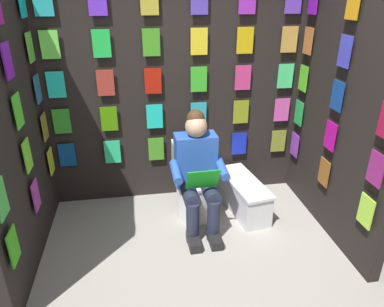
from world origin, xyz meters
name	(u,v)px	position (x,y,z in m)	size (l,w,h in m)	color
ground_plane	(206,304)	(0.00, 0.00, 0.00)	(30.00, 30.00, 0.00)	#9E998E
display_wall_back	(175,95)	(0.00, -1.75, 1.17)	(2.82, 0.14, 2.34)	black
display_wall_left	(342,115)	(-1.41, -0.85, 1.17)	(0.14, 1.70, 2.34)	black
display_wall_right	(12,133)	(1.41, -0.85, 1.17)	(0.14, 1.70, 2.34)	black
toilet	(193,186)	(-0.11, -1.26, 0.33)	(0.41, 0.56, 0.77)	white
person_reading	(198,172)	(-0.12, -1.03, 0.60)	(0.53, 0.69, 1.19)	blue
comic_longbox_near	(243,195)	(-0.65, -1.21, 0.18)	(0.42, 0.85, 0.36)	silver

